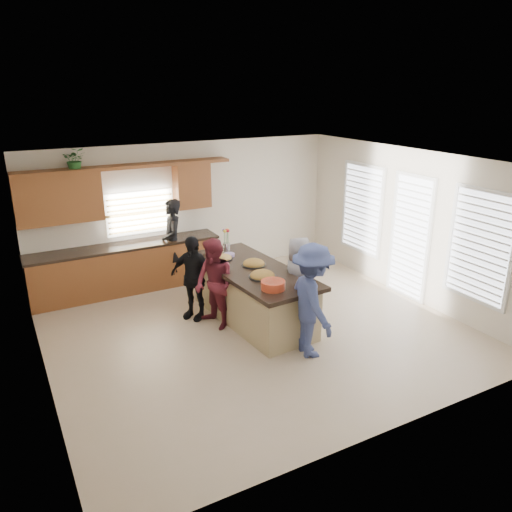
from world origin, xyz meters
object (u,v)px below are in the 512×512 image
island (253,295)px  woman_left_front (193,278)px  woman_left_back (173,243)px  woman_left_mid (214,284)px  woman_right_front (298,282)px  woman_right_back (312,301)px  salad_bowl (273,285)px

island → woman_left_front: bearing=142.6°
woman_left_back → woman_left_front: 1.68m
woman_left_mid → woman_right_front: (1.28, -0.57, 0.00)m
woman_left_front → woman_right_back: (1.09, -2.00, 0.13)m
woman_right_back → woman_right_front: (0.37, 0.94, -0.10)m
woman_right_back → island: bearing=20.7°
salad_bowl → woman_left_mid: (-0.53, 1.02, -0.26)m
woman_left_back → woman_left_mid: 2.15m
woman_left_mid → woman_left_front: 0.52m
island → woman_left_back: size_ratio=1.58×
woman_right_back → woman_right_front: size_ratio=1.14×
island → woman_left_front: size_ratio=1.86×
salad_bowl → woman_right_back: size_ratio=0.21×
salad_bowl → woman_right_front: woman_right_front is taller
woman_right_front → island: bearing=53.8°
woman_right_back → woman_right_front: bearing=-9.9°
salad_bowl → woman_right_back: (0.38, -0.50, -0.15)m
woman_left_back → woman_right_back: (0.86, -3.66, -0.01)m
island → woman_left_mid: size_ratio=1.81×
woman_left_mid → woman_right_back: bearing=19.5°
woman_left_front → woman_right_back: bearing=-7.8°
salad_bowl → woman_left_mid: woman_left_mid is taller
island → woman_right_front: 0.84m
woman_left_front → woman_left_back: bearing=135.9°
woman_left_front → island: bearing=20.4°
woman_left_back → woman_right_back: 3.76m
woman_left_back → woman_left_front: size_ratio=1.18×
salad_bowl → woman_right_front: size_ratio=0.24×
island → woman_right_back: bearing=-85.1°
woman_right_back → woman_left_back: bearing=25.0°
woman_left_back → woman_right_back: size_ratio=1.01×
woman_left_mid → woman_left_front: woman_left_mid is taller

